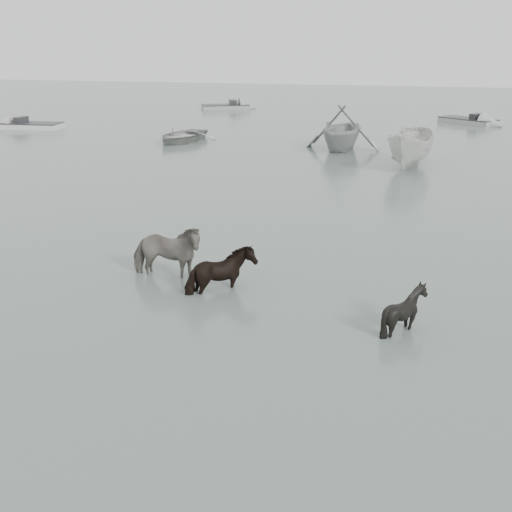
% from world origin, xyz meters
% --- Properties ---
extents(ground, '(140.00, 140.00, 0.00)m').
position_xyz_m(ground, '(0.00, 0.00, 0.00)').
color(ground, '#4F5E57').
rests_on(ground, ground).
extents(pony_pinto, '(1.91, 0.90, 1.60)m').
position_xyz_m(pony_pinto, '(-3.56, 1.48, 0.80)').
color(pony_pinto, black).
rests_on(pony_pinto, ground).
extents(pony_dark, '(1.61, 1.72, 1.40)m').
position_xyz_m(pony_dark, '(-2.00, 0.92, 0.70)').
color(pony_dark, black).
rests_on(pony_dark, ground).
extents(pony_black, '(1.20, 1.11, 1.17)m').
position_xyz_m(pony_black, '(2.14, -0.22, 0.58)').
color(pony_black, black).
rests_on(pony_black, ground).
extents(rowboat_lead, '(3.69, 4.66, 0.87)m').
position_xyz_m(rowboat_lead, '(-10.66, 22.19, 0.43)').
color(rowboat_lead, '#A5A5A0').
rests_on(rowboat_lead, ground).
extents(rowboat_trail, '(4.43, 5.01, 2.46)m').
position_xyz_m(rowboat_trail, '(-1.49, 21.48, 1.23)').
color(rowboat_trail, '#A0A2A0').
rests_on(rowboat_trail, ground).
extents(boat_small, '(2.62, 4.97, 1.82)m').
position_xyz_m(boat_small, '(2.07, 17.57, 0.91)').
color(boat_small, beige).
rests_on(boat_small, ground).
extents(skiff_outer, '(5.48, 1.99, 0.75)m').
position_xyz_m(skiff_outer, '(-21.93, 24.97, 0.38)').
color(skiff_outer, silver).
rests_on(skiff_outer, ground).
extents(skiff_mid, '(5.16, 4.49, 0.75)m').
position_xyz_m(skiff_mid, '(5.72, 34.14, 0.38)').
color(skiff_mid, '#959795').
rests_on(skiff_mid, ground).
extents(skiff_far, '(5.44, 3.66, 0.75)m').
position_xyz_m(skiff_far, '(-13.00, 39.29, 0.38)').
color(skiff_far, gray).
rests_on(skiff_far, ground).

